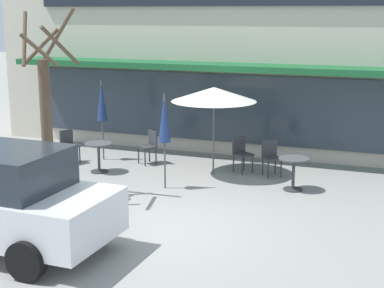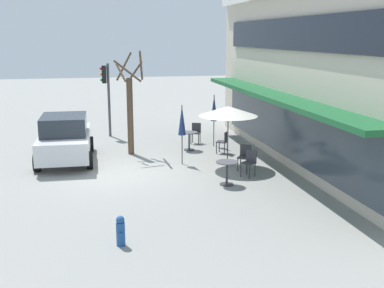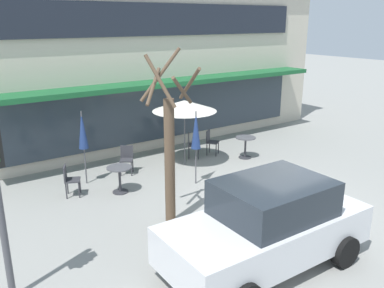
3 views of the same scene
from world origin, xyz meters
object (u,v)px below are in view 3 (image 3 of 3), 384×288
cafe_chair_1 (69,178)px  cafe_chair_2 (127,157)px  patio_umbrella_cream_folded (83,131)px  cafe_chair_0 (211,140)px  patio_umbrella_corner_open (196,131)px  cafe_table_streetside (120,175)px  patio_umbrella_green_folded (184,106)px  parked_sedan (268,225)px  cafe_table_near_wall (245,144)px  cafe_chair_3 (192,144)px  street_tree (170,150)px

cafe_chair_1 → cafe_chair_2: 2.18m
patio_umbrella_cream_folded → cafe_chair_0: bearing=0.3°
patio_umbrella_corner_open → cafe_chair_2: patio_umbrella_corner_open is taller
patio_umbrella_cream_folded → patio_umbrella_corner_open: bearing=-35.4°
cafe_table_streetside → patio_umbrella_green_folded: size_ratio=0.35×
patio_umbrella_green_folded → parked_sedan: patio_umbrella_green_folded is taller
cafe_table_near_wall → cafe_chair_3: 1.89m
patio_umbrella_green_folded → cafe_chair_1: (-4.01, -0.29, -1.50)m
cafe_table_streetside → patio_umbrella_corner_open: patio_umbrella_corner_open is taller
patio_umbrella_corner_open → cafe_chair_1: patio_umbrella_corner_open is taller
cafe_chair_0 → cafe_chair_2: size_ratio=1.00×
cafe_table_near_wall → patio_umbrella_corner_open: size_ratio=0.35×
patio_umbrella_cream_folded → parked_sedan: size_ratio=0.52×
patio_umbrella_green_folded → street_tree: size_ratio=0.54×
cafe_table_streetside → street_tree: (0.17, -2.40, 1.33)m
cafe_chair_3 → parked_sedan: 6.73m
cafe_chair_3 → patio_umbrella_green_folded: bearing=-142.8°
patio_umbrella_cream_folded → parked_sedan: bearing=-77.5°
cafe_chair_3 → cafe_table_near_wall: bearing=-35.2°
patio_umbrella_cream_folded → patio_umbrella_corner_open: size_ratio=1.00×
patio_umbrella_corner_open → cafe_chair_1: size_ratio=2.47×
cafe_chair_0 → cafe_chair_3: bearing=173.6°
parked_sedan → patio_umbrella_corner_open: bearing=72.7°
parked_sedan → street_tree: street_tree is taller
cafe_table_near_wall → cafe_table_streetside: size_ratio=1.00×
patio_umbrella_green_folded → cafe_chair_2: bearing=168.3°
cafe_chair_1 → cafe_chair_2: (2.07, 0.69, 0.00)m
cafe_table_streetside → patio_umbrella_cream_folded: (-0.53, 1.19, 1.11)m
patio_umbrella_corner_open → patio_umbrella_cream_folded: bearing=144.6°
cafe_chair_0 → cafe_chair_3: size_ratio=1.00×
cafe_chair_2 → patio_umbrella_corner_open: bearing=-56.5°
patio_umbrella_green_folded → patio_umbrella_corner_open: (-0.65, -1.55, -0.39)m
cafe_chair_2 → patio_umbrella_cream_folded: bearing=-177.5°
cafe_chair_0 → parked_sedan: parked_sedan is taller
patio_umbrella_cream_folded → patio_umbrella_green_folded: bearing=-5.9°
cafe_table_streetside → cafe_chair_3: size_ratio=0.85×
cafe_table_streetside → cafe_chair_3: bearing=21.0°
parked_sedan → cafe_table_near_wall: bearing=51.3°
cafe_table_near_wall → cafe_chair_3: bearing=144.8°
cafe_chair_1 → street_tree: size_ratio=0.22×
street_tree → patio_umbrella_cream_folded: bearing=101.1°
cafe_chair_0 → street_tree: street_tree is taller
patio_umbrella_green_folded → cafe_chair_1: size_ratio=2.47×
cafe_chair_0 → cafe_chair_2: 3.32m
cafe_table_near_wall → patio_umbrella_green_folded: 2.70m
cafe_chair_1 → parked_sedan: (2.05, -5.47, 0.35)m
cafe_table_near_wall → parked_sedan: 6.57m
street_tree → cafe_chair_1: bearing=115.4°
cafe_chair_2 → cafe_chair_0: bearing=-0.7°
cafe_chair_0 → cafe_chair_3: (-0.78, 0.09, 0.00)m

